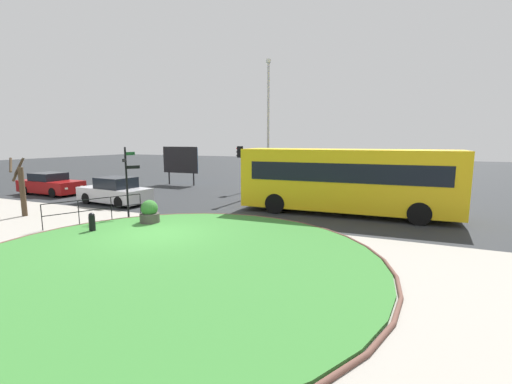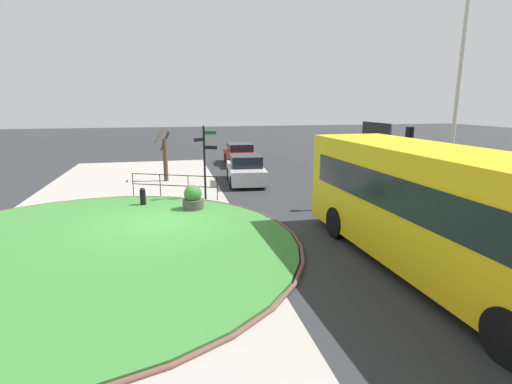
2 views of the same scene
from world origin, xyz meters
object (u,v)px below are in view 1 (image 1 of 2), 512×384
object	(u,v)px
bus_yellow	(346,180)
billboard_left	(181,161)
car_near_lane	(51,184)
planter_near_signpost	(150,213)
traffic_light_near	(240,159)
street_tree_bare	(21,187)
signpost_directional	(127,177)
bollard_foreground	(92,223)
lamppost_tall	(268,123)
car_far_lane	(115,192)

from	to	relation	value
bus_yellow	billboard_left	xyz separation A→B (m)	(-14.18, 6.14, 0.28)
car_near_lane	planter_near_signpost	distance (m)	12.56
car_near_lane	traffic_light_near	xyz separation A→B (m)	(11.43, 5.82, 1.70)
traffic_light_near	bus_yellow	bearing A→B (deg)	146.73
planter_near_signpost	billboard_left	bearing A→B (deg)	119.94
planter_near_signpost	street_tree_bare	size ratio (longest dim) A/B	0.38
signpost_directional	bollard_foreground	distance (m)	3.17
car_near_lane	traffic_light_near	size ratio (longest dim) A/B	1.42
bollard_foreground	traffic_light_near	distance (m)	12.09
street_tree_bare	traffic_light_near	bearing A→B (deg)	60.47
lamppost_tall	planter_near_signpost	xyz separation A→B (m)	(-1.29, -10.71, -4.28)
traffic_light_near	billboard_left	world-z (taller)	traffic_light_near
car_far_lane	street_tree_bare	distance (m)	4.59
bus_yellow	traffic_light_near	world-z (taller)	traffic_light_near
billboard_left	planter_near_signpost	world-z (taller)	billboard_left
bollard_foreground	car_far_lane	distance (m)	6.61
car_near_lane	lamppost_tall	size ratio (longest dim) A/B	0.51
signpost_directional	bus_yellow	bearing A→B (deg)	28.06
signpost_directional	car_near_lane	world-z (taller)	signpost_directional
bollard_foreground	car_far_lane	size ratio (longest dim) A/B	0.18
lamppost_tall	billboard_left	bearing A→B (deg)	172.64
bollard_foreground	car_near_lane	bearing A→B (deg)	150.47
traffic_light_near	car_near_lane	bearing A→B (deg)	22.29
traffic_light_near	car_far_lane	bearing A→B (deg)	50.06
signpost_directional	bollard_foreground	size ratio (longest dim) A/B	4.04
bus_yellow	lamppost_tall	distance (m)	8.54
lamppost_tall	billboard_left	size ratio (longest dim) A/B	2.72
signpost_directional	lamppost_tall	size ratio (longest dim) A/B	0.37
signpost_directional	bollard_foreground	xyz separation A→B (m)	(0.69, -2.72, -1.49)
signpost_directional	billboard_left	distance (m)	12.12
lamppost_tall	planter_near_signpost	bearing A→B (deg)	-96.84
bus_yellow	street_tree_bare	xyz separation A→B (m)	(-14.09, -6.72, -0.30)
bus_yellow	traffic_light_near	xyz separation A→B (m)	(-7.86, 4.28, 0.66)
bollard_foreground	lamppost_tall	bearing A→B (deg)	79.30
billboard_left	signpost_directional	bearing A→B (deg)	-66.57
bollard_foreground	planter_near_signpost	distance (m)	2.31
car_near_lane	planter_near_signpost	size ratio (longest dim) A/B	4.24
car_near_lane	signpost_directional	bearing A→B (deg)	-17.37
signpost_directional	bus_yellow	distance (m)	10.45
bollard_foreground	street_tree_bare	world-z (taller)	street_tree_bare
street_tree_bare	planter_near_signpost	bearing A→B (deg)	9.45
car_near_lane	car_far_lane	bearing A→B (deg)	-6.50
car_far_lane	traffic_light_near	size ratio (longest dim) A/B	1.39
bus_yellow	billboard_left	distance (m)	15.46
bus_yellow	signpost_directional	bearing A→B (deg)	26.37
signpost_directional	planter_near_signpost	distance (m)	2.40
signpost_directional	car_far_lane	bearing A→B (deg)	143.85
bollard_foreground	signpost_directional	bearing A→B (deg)	104.18
bollard_foreground	street_tree_bare	bearing A→B (deg)	170.69
car_near_lane	traffic_light_near	distance (m)	12.94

